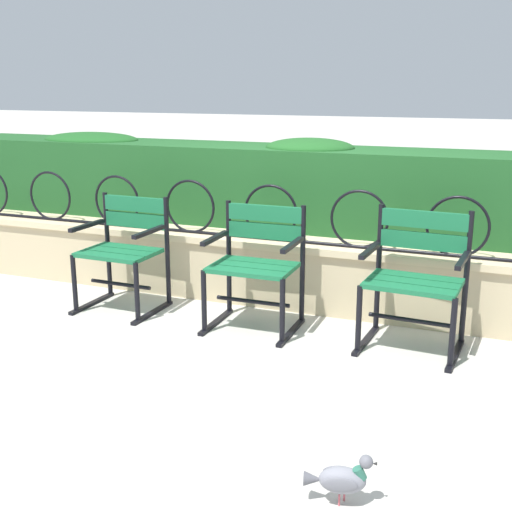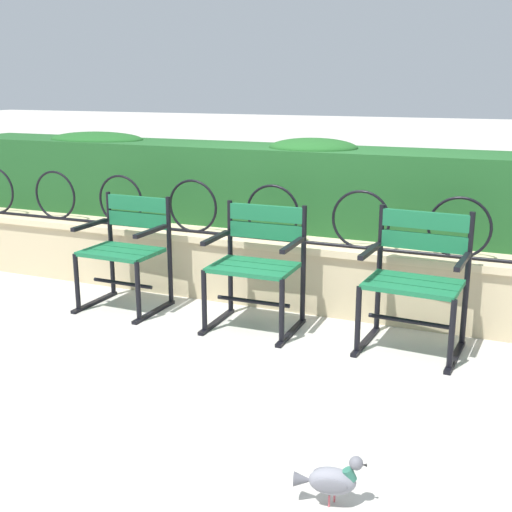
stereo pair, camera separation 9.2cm
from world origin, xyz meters
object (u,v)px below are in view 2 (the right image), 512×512
Objects in this scene: park_chair_centre at (257,262)px; pigeon_far_side at (331,480)px; park_chair_left at (127,248)px; park_chair_right at (416,277)px.

pigeon_far_side is at bearing -58.73° from park_chair_centre.
park_chair_right is at bearing 0.71° from park_chair_left.
pigeon_far_side is at bearing -39.60° from park_chair_left.
park_chair_left is at bearing 179.75° from park_chair_centre.
pigeon_far_side is (1.06, -1.75, -0.35)m from park_chair_centre.
park_chair_centre is 2.91× the size of pigeon_far_side.
park_chair_right is at bearing 1.66° from park_chair_centre.
park_chair_right is (1.07, 0.03, 0.01)m from park_chair_centre.
pigeon_far_side is at bearing -90.14° from park_chair_right.
park_chair_centre is 0.96× the size of park_chair_right.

